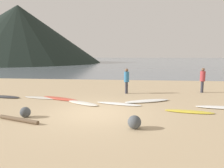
{
  "coord_description": "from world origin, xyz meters",
  "views": [
    {
      "loc": [
        1.74,
        -9.11,
        2.55
      ],
      "look_at": [
        0.28,
        4.67,
        0.6
      ],
      "focal_mm": 35.46,
      "sensor_mm": 36.0,
      "label": 1
    }
  ],
  "objects_px": {
    "surfboard_6": "(147,101)",
    "person_1": "(203,78)",
    "person_0": "(127,79)",
    "beach_rock_far": "(134,122)",
    "surfboard_7": "(189,112)",
    "beach_rock_near": "(25,112)",
    "surfboard_5": "(119,104)",
    "driftwood_log": "(19,119)",
    "surfboard_2": "(41,98)",
    "surfboard_4": "(83,103)",
    "surfboard_1": "(5,97)",
    "surfboard_3": "(60,99)",
    "surfboard_8": "(224,108)"
  },
  "relations": [
    {
      "from": "surfboard_6",
      "to": "person_0",
      "type": "bearing_deg",
      "value": 94.05
    },
    {
      "from": "beach_rock_near",
      "to": "beach_rock_far",
      "type": "relative_size",
      "value": 0.91
    },
    {
      "from": "surfboard_8",
      "to": "beach_rock_far",
      "type": "height_order",
      "value": "beach_rock_far"
    },
    {
      "from": "surfboard_7",
      "to": "person_1",
      "type": "distance_m",
      "value": 5.5
    },
    {
      "from": "surfboard_5",
      "to": "surfboard_6",
      "type": "xyz_separation_m",
      "value": [
        1.45,
        0.74,
        0.02
      ]
    },
    {
      "from": "surfboard_5",
      "to": "beach_rock_near",
      "type": "distance_m",
      "value": 4.4
    },
    {
      "from": "surfboard_1",
      "to": "surfboard_8",
      "type": "relative_size",
      "value": 0.77
    },
    {
      "from": "surfboard_2",
      "to": "driftwood_log",
      "type": "distance_m",
      "value": 4.31
    },
    {
      "from": "surfboard_2",
      "to": "driftwood_log",
      "type": "bearing_deg",
      "value": -65.73
    },
    {
      "from": "surfboard_2",
      "to": "surfboard_5",
      "type": "bearing_deg",
      "value": -1.72
    },
    {
      "from": "surfboard_2",
      "to": "person_1",
      "type": "bearing_deg",
      "value": 27.9
    },
    {
      "from": "surfboard_4",
      "to": "surfboard_5",
      "type": "distance_m",
      "value": 1.82
    },
    {
      "from": "surfboard_2",
      "to": "person_0",
      "type": "distance_m",
      "value": 5.24
    },
    {
      "from": "surfboard_1",
      "to": "beach_rock_far",
      "type": "distance_m",
      "value": 8.73
    },
    {
      "from": "surfboard_6",
      "to": "beach_rock_far",
      "type": "xyz_separation_m",
      "value": [
        -0.65,
        -4.25,
        0.18
      ]
    },
    {
      "from": "person_0",
      "to": "driftwood_log",
      "type": "height_order",
      "value": "person_0"
    },
    {
      "from": "person_0",
      "to": "surfboard_6",
      "type": "bearing_deg",
      "value": 76.0
    },
    {
      "from": "surfboard_2",
      "to": "surfboard_4",
      "type": "xyz_separation_m",
      "value": [
        2.67,
        -1.12,
        0.01
      ]
    },
    {
      "from": "surfboard_1",
      "to": "person_0",
      "type": "height_order",
      "value": "person_0"
    },
    {
      "from": "surfboard_4",
      "to": "surfboard_7",
      "type": "relative_size",
      "value": 0.95
    },
    {
      "from": "person_0",
      "to": "beach_rock_far",
      "type": "bearing_deg",
      "value": 53.68
    },
    {
      "from": "surfboard_1",
      "to": "surfboard_6",
      "type": "height_order",
      "value": "same"
    },
    {
      "from": "beach_rock_near",
      "to": "surfboard_2",
      "type": "bearing_deg",
      "value": 104.55
    },
    {
      "from": "surfboard_6",
      "to": "person_1",
      "type": "xyz_separation_m",
      "value": [
        3.67,
        3.15,
        0.9
      ]
    },
    {
      "from": "surfboard_6",
      "to": "beach_rock_far",
      "type": "bearing_deg",
      "value": -121.64
    },
    {
      "from": "surfboard_1",
      "to": "surfboard_4",
      "type": "bearing_deg",
      "value": -2.69
    },
    {
      "from": "surfboard_4",
      "to": "driftwood_log",
      "type": "relative_size",
      "value": 1.03
    },
    {
      "from": "surfboard_2",
      "to": "surfboard_6",
      "type": "distance_m",
      "value": 5.95
    },
    {
      "from": "surfboard_7",
      "to": "beach_rock_near",
      "type": "xyz_separation_m",
      "value": [
        -6.69,
        -1.46,
        0.18
      ]
    },
    {
      "from": "surfboard_7",
      "to": "beach_rock_far",
      "type": "xyz_separation_m",
      "value": [
        -2.35,
        -2.35,
        0.2
      ]
    },
    {
      "from": "surfboard_3",
      "to": "driftwood_log",
      "type": "relative_size",
      "value": 1.29
    },
    {
      "from": "person_1",
      "to": "surfboard_7",
      "type": "bearing_deg",
      "value": 41.32
    },
    {
      "from": "surfboard_8",
      "to": "driftwood_log",
      "type": "xyz_separation_m",
      "value": [
        -8.45,
        -2.84,
        0.03
      ]
    },
    {
      "from": "surfboard_5",
      "to": "person_1",
      "type": "xyz_separation_m",
      "value": [
        5.12,
        3.89,
        0.91
      ]
    },
    {
      "from": "surfboard_5",
      "to": "surfboard_6",
      "type": "distance_m",
      "value": 1.63
    },
    {
      "from": "surfboard_4",
      "to": "surfboard_5",
      "type": "xyz_separation_m",
      "value": [
        1.81,
        0.08,
        -0.01
      ]
    },
    {
      "from": "surfboard_2",
      "to": "surfboard_3",
      "type": "distance_m",
      "value": 1.18
    },
    {
      "from": "surfboard_1",
      "to": "person_0",
      "type": "xyz_separation_m",
      "value": [
        6.92,
        2.04,
        0.89
      ]
    },
    {
      "from": "surfboard_3",
      "to": "surfboard_4",
      "type": "bearing_deg",
      "value": -9.05
    },
    {
      "from": "surfboard_5",
      "to": "surfboard_7",
      "type": "distance_m",
      "value": 3.36
    },
    {
      "from": "driftwood_log",
      "to": "person_1",
      "type": "bearing_deg",
      "value": 39.18
    },
    {
      "from": "surfboard_1",
      "to": "surfboard_2",
      "type": "height_order",
      "value": "surfboard_1"
    },
    {
      "from": "surfboard_5",
      "to": "person_1",
      "type": "relative_size",
      "value": 1.45
    },
    {
      "from": "surfboard_1",
      "to": "surfboard_2",
      "type": "xyz_separation_m",
      "value": [
        2.17,
        0.02,
        -0.02
      ]
    },
    {
      "from": "surfboard_8",
      "to": "person_1",
      "type": "distance_m",
      "value": 4.31
    },
    {
      "from": "surfboard_5",
      "to": "driftwood_log",
      "type": "relative_size",
      "value": 1.22
    },
    {
      "from": "beach_rock_far",
      "to": "surfboard_3",
      "type": "bearing_deg",
      "value": 133.3
    },
    {
      "from": "surfboard_5",
      "to": "surfboard_7",
      "type": "relative_size",
      "value": 1.13
    },
    {
      "from": "person_1",
      "to": "surfboard_6",
      "type": "bearing_deg",
      "value": 13.25
    },
    {
      "from": "surfboard_7",
      "to": "surfboard_2",
      "type": "bearing_deg",
      "value": 173.6
    }
  ]
}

